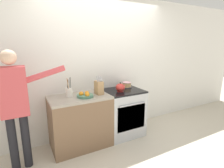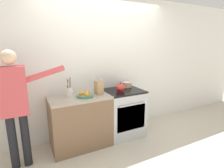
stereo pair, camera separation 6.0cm
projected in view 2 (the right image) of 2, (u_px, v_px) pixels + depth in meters
ground_plane at (119, 144)px, 3.08m from camera, size 16.00×16.00×0.00m
wall_back at (104, 67)px, 3.33m from camera, size 8.00×0.04×2.60m
counter_cabinet at (80, 121)px, 2.98m from camera, size 0.98×0.61×0.88m
stove_range at (123, 112)px, 3.35m from camera, size 0.71×0.64×0.88m
layer_cake at (127, 85)px, 3.46m from camera, size 0.22×0.22×0.10m
tea_kettle at (120, 88)px, 3.14m from camera, size 0.21×0.17×0.17m
knife_block at (99, 87)px, 2.98m from camera, size 0.11×0.18×0.32m
utensil_crock at (69, 92)px, 2.85m from camera, size 0.11×0.11×0.32m
fruit_bowl at (85, 95)px, 2.83m from camera, size 0.27×0.27×0.10m
person_baker at (15, 101)px, 2.31m from camera, size 0.94×0.20×1.66m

